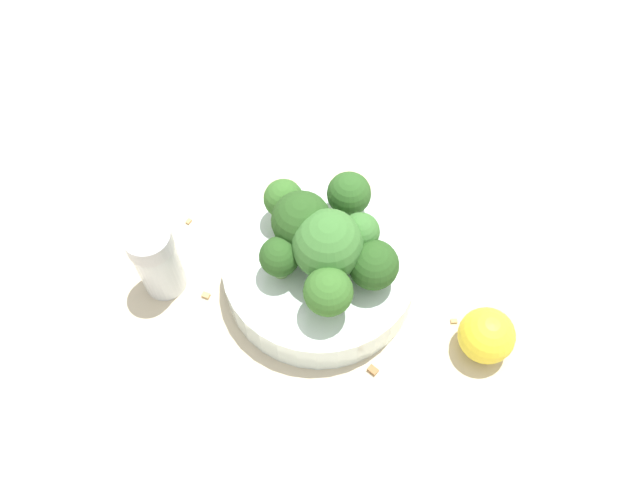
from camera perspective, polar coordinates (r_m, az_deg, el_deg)
The scene contains 17 objects.
ground_plane at distance 0.58m, azimuth -0.00°, elevation -3.76°, with size 3.00×3.00×0.00m, color beige.
bowl at distance 0.56m, azimuth -0.00°, elevation -2.84°, with size 0.17×0.17×0.04m, color silver.
broccoli_floret_0 at distance 0.51m, azimuth 0.49°, elevation -0.65°, with size 0.06×0.06×0.07m.
broccoli_floret_1 at distance 0.51m, azimuth 4.91°, elevation -2.33°, with size 0.04×0.04×0.05m.
broccoli_floret_2 at distance 0.55m, azimuth 2.66°, elevation 4.16°, with size 0.04×0.04×0.05m.
broccoli_floret_3 at distance 0.52m, azimuth -3.72°, elevation -1.61°, with size 0.03×0.03×0.04m.
broccoli_floret_4 at distance 0.52m, azimuth 3.69°, elevation 0.50°, with size 0.03×0.03×0.05m.
broccoli_floret_5 at distance 0.52m, azimuth -1.69°, elevation 1.73°, with size 0.05×0.05×0.06m.
broccoli_floret_6 at distance 0.49m, azimuth 0.76°, elevation -4.80°, with size 0.04×0.04×0.05m.
broccoli_floret_7 at distance 0.54m, azimuth -3.34°, elevation 3.63°, with size 0.03×0.03×0.05m.
pepper_shaker at distance 0.56m, azimuth -14.70°, elevation -1.80°, with size 0.04×0.04×0.08m.
lemon_wedge at distance 0.54m, azimuth 14.97°, elevation -8.44°, with size 0.05×0.05×0.05m, color yellow.
almond_crumb_0 at distance 0.62m, azimuth -11.93°, elevation 1.74°, with size 0.01×0.00×0.01m, color tan.
almond_crumb_1 at distance 0.57m, azimuth 12.17°, elevation -7.22°, with size 0.01×0.00×0.01m, color tan.
almond_crumb_2 at distance 0.63m, azimuth -2.83°, elevation 4.07°, with size 0.01×0.00×0.01m, color tan.
almond_crumb_3 at distance 0.54m, azimuth 4.87°, elevation -11.70°, with size 0.01×0.01×0.01m, color olive.
almond_crumb_4 at distance 0.58m, azimuth -10.41°, elevation -4.93°, with size 0.01×0.00×0.01m, color tan.
Camera 1 is at (-0.20, 0.19, 0.51)m, focal length 35.00 mm.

